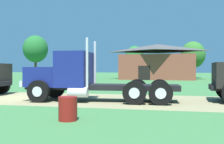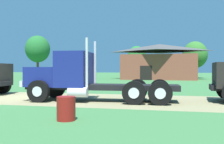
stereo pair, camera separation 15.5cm
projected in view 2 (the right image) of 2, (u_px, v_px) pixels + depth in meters
name	position (u px, v px, depth m)	size (l,w,h in m)	color
ground_plane	(19.00, 97.00, 15.61)	(200.00, 200.00, 0.00)	#39703C
dirt_track	(19.00, 97.00, 15.61)	(120.00, 6.18, 0.01)	#8B845B
truck_foreground_white	(79.00, 78.00, 13.98)	(8.40, 2.97, 3.34)	black
steel_barrel	(66.00, 109.00, 8.60)	(0.63, 0.63, 0.81)	maroon
shed_building	(159.00, 62.00, 42.23)	(12.42, 8.27, 5.83)	brown
tree_left	(38.00, 49.00, 48.02)	(4.60, 4.60, 8.00)	#513823
tree_mid	(137.00, 56.00, 50.61)	(3.62, 3.62, 6.26)	#513823
tree_right	(195.00, 55.00, 47.00)	(4.50, 4.50, 6.80)	#513823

